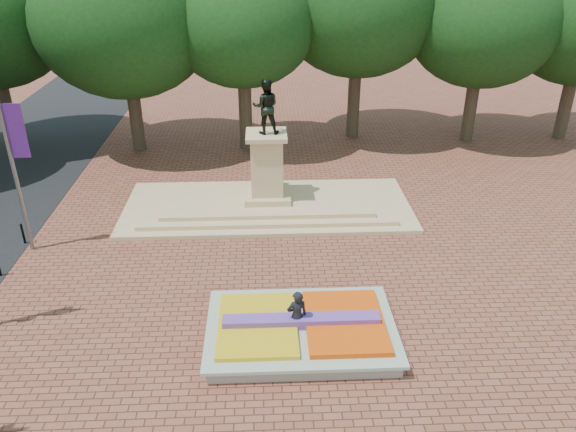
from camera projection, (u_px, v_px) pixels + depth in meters
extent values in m
plane|color=brown|center=(270.00, 304.00, 20.63)|extent=(90.00, 90.00, 0.00)
cube|color=gray|center=(301.00, 333.00, 18.79)|extent=(6.00, 4.00, 0.45)
cube|color=#B1BCAB|center=(301.00, 327.00, 18.66)|extent=(6.30, 4.30, 0.12)
cube|color=#FA4A0D|center=(345.00, 322.00, 18.66)|extent=(2.60, 3.40, 0.22)
cube|color=gold|center=(258.00, 325.00, 18.55)|extent=(2.60, 3.40, 0.18)
cube|color=#633797|center=(301.00, 321.00, 18.56)|extent=(5.20, 0.55, 0.38)
cube|color=tan|center=(268.00, 207.00, 27.71)|extent=(14.00, 6.00, 0.20)
cube|color=tan|center=(268.00, 203.00, 27.62)|extent=(12.00, 5.00, 0.20)
cube|color=tan|center=(267.00, 199.00, 27.53)|extent=(10.00, 4.00, 0.20)
cube|color=tan|center=(267.00, 195.00, 27.41)|extent=(2.20, 2.20, 0.30)
cube|color=tan|center=(267.00, 165.00, 26.71)|extent=(1.50, 1.50, 2.80)
cube|color=tan|center=(266.00, 135.00, 26.03)|extent=(1.90, 1.90, 0.20)
imported|color=black|center=(266.00, 107.00, 25.42)|extent=(1.22, 0.95, 2.50)
cylinder|color=#35271D|center=(10.00, 115.00, 35.11)|extent=(0.80, 0.80, 4.00)
cylinder|color=#35271D|center=(139.00, 113.00, 35.43)|extent=(0.80, 0.80, 4.00)
ellipsoid|color=black|center=(129.00, 36.00, 33.30)|extent=(8.80, 8.80, 7.48)
cylinder|color=#35271D|center=(249.00, 111.00, 35.71)|extent=(0.80, 0.80, 4.00)
ellipsoid|color=black|center=(247.00, 35.00, 33.58)|extent=(8.80, 8.80, 7.48)
cylinder|color=#35271D|center=(359.00, 110.00, 35.99)|extent=(0.80, 0.80, 4.00)
ellipsoid|color=black|center=(363.00, 34.00, 33.86)|extent=(8.80, 8.80, 7.48)
cylinder|color=#35271D|center=(466.00, 109.00, 36.27)|extent=(0.80, 0.80, 4.00)
ellipsoid|color=black|center=(477.00, 33.00, 34.14)|extent=(8.80, 8.80, 7.48)
cylinder|color=#35271D|center=(572.00, 107.00, 36.55)|extent=(0.80, 0.80, 4.00)
cylinder|color=slate|center=(15.00, 174.00, 22.64)|extent=(0.16, 0.16, 7.00)
cube|color=#4E1B72|center=(16.00, 131.00, 21.84)|extent=(0.70, 0.04, 2.20)
cylinder|color=black|center=(23.00, 234.00, 24.45)|extent=(0.10, 0.10, 0.90)
sphere|color=black|center=(21.00, 225.00, 24.24)|extent=(0.12, 0.12, 0.12)
imported|color=black|center=(297.00, 316.00, 18.45)|extent=(0.78, 0.60, 1.90)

